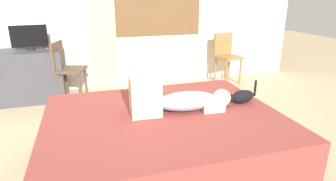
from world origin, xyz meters
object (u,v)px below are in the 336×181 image
desk (31,76)px  chair_by_desk (66,66)px  tv_monitor (29,37)px  cup (46,45)px  cat (241,97)px  bed (164,140)px  chair_spare (226,54)px  person_lying (176,99)px

desk → chair_by_desk: (0.49, -0.15, 0.14)m
tv_monitor → cup: tv_monitor is taller
cat → bed: bearing=-176.3°
tv_monitor → cat: bearing=-44.6°
tv_monitor → chair_by_desk: tv_monitor is taller
desk → chair_spare: chair_spare is taller
bed → desk: 2.57m
person_lying → cup: person_lying is taller
tv_monitor → desk: bearing=180.0°
bed → person_lying: bearing=22.6°
cup → chair_by_desk: chair_by_desk is taller
person_lying → desk: 2.61m
person_lying → cat: (0.66, -0.01, -0.05)m
chair_spare → cup: bearing=177.6°
cat → chair_spare: size_ratio=0.41×
cat → tv_monitor: bearing=135.4°
cat → chair_by_desk: bearing=130.8°
person_lying → cup: size_ratio=10.80×
desk → person_lying: bearing=-53.9°
tv_monitor → chair_by_desk: size_ratio=0.56×
cat → desk: desk is taller
desk → cup: 0.50m
chair_spare → bed: bearing=-129.0°
desk → cup: bearing=24.5°
cat → cup: bearing=131.2°
bed → desk: (-1.39, 2.15, 0.13)m
person_lying → chair_spare: bearing=52.5°
person_lying → desk: (-1.53, 2.10, -0.23)m
chair_by_desk → chair_spare: bearing=3.1°
desk → chair_spare: (3.13, -0.01, 0.14)m
person_lying → cup: 2.56m
tv_monitor → chair_spare: (3.08, -0.01, -0.41)m
desk → bed: bearing=-57.1°
cup → tv_monitor: bearing=-149.7°
cat → cup: (-1.94, 2.22, 0.23)m
bed → chair_spare: 2.78m
tv_monitor → person_lying: bearing=-54.9°
person_lying → tv_monitor: (-1.47, 2.10, 0.32)m
chair_spare → chair_by_desk: bearing=-176.9°
cup → person_lying: bearing=-59.9°
bed → chair_spare: size_ratio=2.44×
bed → desk: bearing=122.9°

